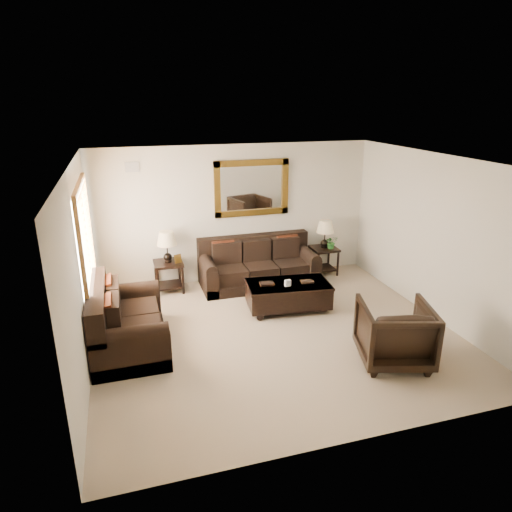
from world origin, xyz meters
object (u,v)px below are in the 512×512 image
object	(u,v)px
end_table_left	(168,253)
coffee_table	(288,293)
loveseat	(124,325)
end_table_right	(325,239)
armchair	(395,330)
sofa	(258,268)

from	to	relation	value
end_table_left	coffee_table	xyz separation A→B (m)	(1.90, -1.40, -0.47)
loveseat	end_table_left	world-z (taller)	end_table_left
loveseat	end_table_left	bearing A→B (deg)	-24.28
loveseat	end_table_right	distance (m)	4.54
end_table_left	armchair	bearing A→B (deg)	-51.25
end_table_left	armchair	distance (m)	4.37
sofa	loveseat	world-z (taller)	loveseat
end_table_right	end_table_left	bearing A→B (deg)	-179.84
end_table_left	coffee_table	bearing A→B (deg)	-36.33
sofa	end_table_left	distance (m)	1.79
coffee_table	armchair	size ratio (longest dim) A/B	1.56
end_table_left	end_table_right	world-z (taller)	end_table_left
sofa	end_table_right	bearing A→B (deg)	5.61
loveseat	coffee_table	bearing A→B (deg)	-79.29
end_table_left	end_table_right	xyz separation A→B (m)	(3.22, 0.01, -0.02)
sofa	armchair	bearing A→B (deg)	-73.02
coffee_table	end_table_right	bearing A→B (deg)	53.39
sofa	end_table_right	xyz separation A→B (m)	(1.49, 0.15, 0.41)
sofa	end_table_right	distance (m)	1.55
loveseat	armchair	distance (m)	3.89
sofa	coffee_table	world-z (taller)	sofa
sofa	coffee_table	size ratio (longest dim) A/B	1.50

